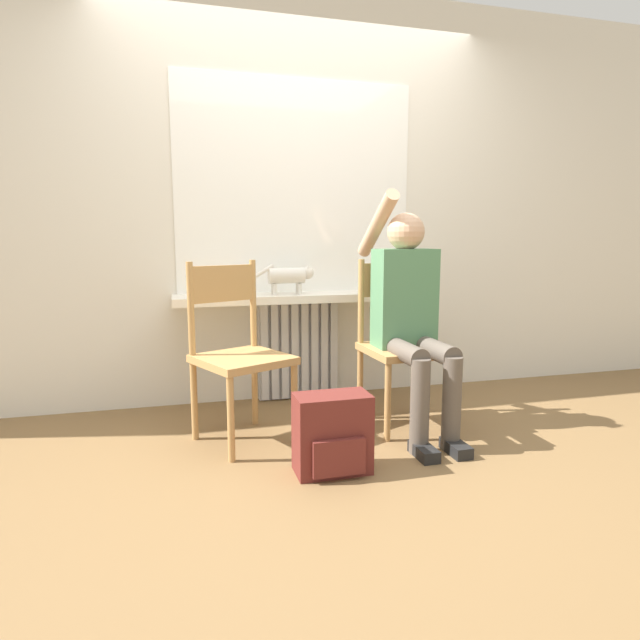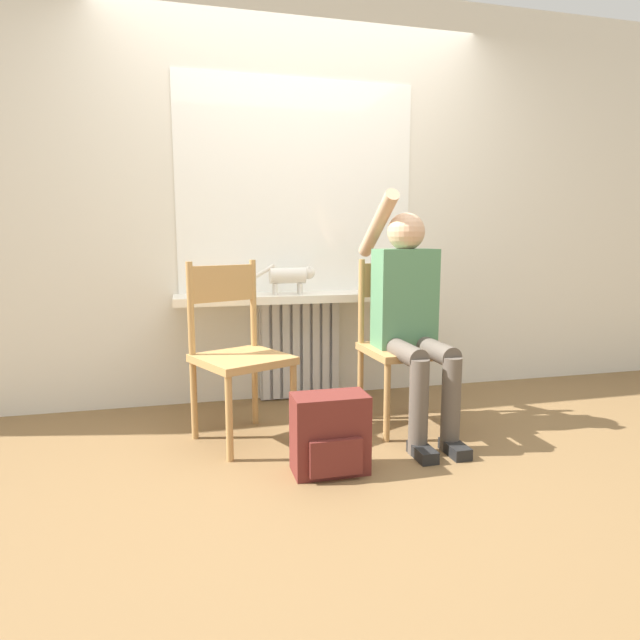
% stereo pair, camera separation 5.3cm
% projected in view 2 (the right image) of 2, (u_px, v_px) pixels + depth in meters
% --- Properties ---
extents(ground_plane, '(12.00, 12.00, 0.00)m').
position_uv_depth(ground_plane, '(350.00, 464.00, 2.62)').
color(ground_plane, brown).
extents(wall_with_window, '(7.00, 0.06, 2.70)m').
position_uv_depth(wall_with_window, '(297.00, 200.00, 3.59)').
color(wall_with_window, silver).
rests_on(wall_with_window, ground_plane).
extents(radiator, '(0.55, 0.08, 0.69)m').
position_uv_depth(radiator, '(300.00, 349.00, 3.67)').
color(radiator, silver).
rests_on(radiator, ground_plane).
extents(windowsill, '(1.65, 0.32, 0.05)m').
position_uv_depth(windowsill, '(303.00, 297.00, 3.50)').
color(windowsill, white).
rests_on(windowsill, radiator).
extents(window_glass, '(1.58, 0.01, 1.39)m').
position_uv_depth(window_glass, '(298.00, 187.00, 3.55)').
color(window_glass, white).
rests_on(window_glass, windowsill).
extents(chair_left, '(0.58, 0.58, 0.97)m').
position_uv_depth(chair_left, '(238.00, 350.00, 2.89)').
color(chair_left, '#B2844C').
rests_on(chair_left, ground_plane).
extents(chair_right, '(0.46, 0.46, 0.97)m').
position_uv_depth(chair_right, '(401.00, 342.00, 3.12)').
color(chair_right, '#B2844C').
rests_on(chair_right, ground_plane).
extents(person, '(0.36, 0.97, 1.36)m').
position_uv_depth(person, '(411.00, 310.00, 2.98)').
color(person, brown).
rests_on(person, ground_plane).
extents(cat, '(0.41, 0.10, 0.20)m').
position_uv_depth(cat, '(291.00, 276.00, 3.42)').
color(cat, silver).
rests_on(cat, windowsill).
extents(backpack, '(0.35, 0.22, 0.38)m').
position_uv_depth(backpack, '(330.00, 434.00, 2.50)').
color(backpack, maroon).
rests_on(backpack, ground_plane).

